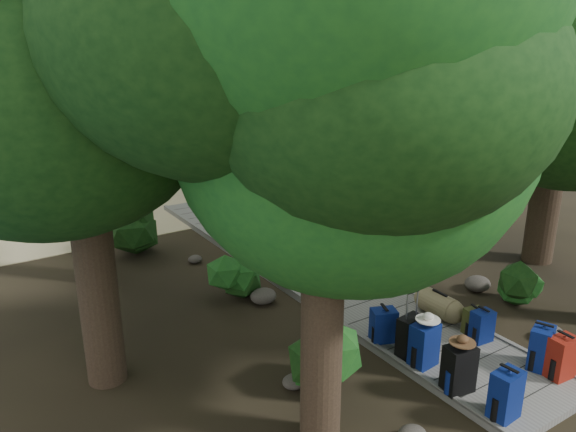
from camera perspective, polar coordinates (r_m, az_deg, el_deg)
ground at (r=11.72m, az=4.86°, el=-7.29°), size 120.00×120.00×0.00m
sand_beach at (r=25.66m, az=-17.72°, el=6.04°), size 40.00×22.00×0.02m
boardwalk at (r=12.42m, az=2.03°, el=-5.40°), size 2.00×12.00×0.12m
backpack_left_a at (r=8.27m, az=21.27°, el=-16.38°), size 0.43×0.32×0.77m
backpack_left_b at (r=8.59m, az=16.99°, el=-14.40°), size 0.47×0.37×0.78m
backpack_left_c at (r=9.04m, az=13.67°, el=-12.38°), size 0.45×0.34×0.78m
backpack_left_d at (r=9.60m, az=9.68°, el=-10.71°), size 0.49×0.42×0.62m
backpack_right_a at (r=9.46m, az=26.08°, el=-12.57°), size 0.43×0.32×0.73m
backpack_right_b at (r=9.56m, az=24.34°, el=-11.90°), size 0.49×0.42×0.75m
backpack_right_c at (r=9.99m, az=19.12°, el=-10.38°), size 0.37×0.28×0.60m
backpack_right_d at (r=10.19m, az=18.40°, el=-9.99°), size 0.38×0.30×0.51m
duffel_right_khaki at (r=10.61m, az=15.07°, el=-8.71°), size 0.44×0.66×0.44m
suitcase_on_boardwalk at (r=9.28m, az=12.25°, el=-11.82°), size 0.46×0.29×0.67m
lone_suitcase_on_sand at (r=18.29m, az=-9.70°, el=3.03°), size 0.44×0.34×0.62m
hat_brown at (r=8.36m, az=17.33°, el=-11.84°), size 0.37×0.37×0.11m
hat_white at (r=8.83m, az=14.06°, el=-9.82°), size 0.38×0.38×0.13m
kayak at (r=19.07m, az=-20.36°, el=2.33°), size 1.01×3.51×0.35m
sun_lounger at (r=21.18m, az=-5.09°, el=5.35°), size 1.20×2.16×0.66m
tree_right_b at (r=13.34m, az=26.57°, el=15.22°), size 5.34×5.34×9.53m
tree_right_c at (r=14.93m, az=12.10°, el=15.19°), size 5.03×5.03×8.70m
tree_right_d at (r=17.43m, az=12.23°, el=20.23°), size 6.29×6.29×11.53m
tree_right_e at (r=18.97m, az=1.02°, el=17.40°), size 5.30×5.30×9.54m
tree_right_f at (r=22.37m, az=1.31°, el=19.14°), size 6.05×6.05×10.81m
tree_left_a at (r=6.17m, az=3.83°, el=5.84°), size 4.45×4.45×7.42m
tree_left_b at (r=7.90m, az=-20.68°, el=10.28°), size 4.55×4.55×8.19m
tree_left_c at (r=11.87m, az=-21.67°, el=13.69°), size 5.00×5.00×8.70m
tree_back_a at (r=24.09m, az=-22.41°, el=14.52°), size 4.67×4.67×8.08m
tree_back_b at (r=25.96m, az=-14.56°, el=16.83°), size 5.23×5.23×9.34m
tree_back_c at (r=26.42m, az=-8.62°, el=17.82°), size 5.50×5.50×9.91m
palm_right_a at (r=16.78m, az=0.11°, el=15.20°), size 4.88×4.88×8.31m
palm_right_b at (r=22.33m, az=-0.84°, el=16.16°), size 4.39×4.39×8.49m
palm_right_c at (r=23.00m, az=-9.25°, el=13.64°), size 4.15×4.15×6.60m
palm_left_a at (r=15.31m, az=-23.73°, el=9.37°), size 3.87×3.87×6.16m
rock_left_b at (r=8.67m, az=0.61°, el=-16.47°), size 0.36×0.32×0.20m
rock_left_c at (r=11.03m, az=-2.52°, el=-8.13°), size 0.52×0.47×0.29m
rock_left_d at (r=13.04m, az=-9.42°, el=-4.34°), size 0.32×0.29×0.18m
rock_right_a at (r=10.80m, az=25.17°, el=-10.71°), size 0.44×0.40×0.24m
rock_right_b at (r=12.14m, az=18.70°, el=-6.52°), size 0.55×0.49×0.30m
rock_right_c at (r=13.79m, az=4.35°, el=-2.86°), size 0.32×0.29×0.18m
rock_right_d at (r=16.45m, az=4.41°, el=0.87°), size 0.53×0.48×0.29m
shrub_left_a at (r=8.48m, az=4.18°, el=-14.36°), size 1.05×1.05×0.95m
shrub_left_b at (r=11.22m, az=-5.66°, el=-6.11°), size 0.95×0.95×0.85m
shrub_left_c at (r=13.70m, az=-15.29°, el=-1.26°), size 1.38×1.38×1.24m
shrub_right_a at (r=11.62m, az=22.93°, el=-6.78°), size 0.91×0.91×0.82m
shrub_right_b at (r=14.54m, az=7.88°, el=0.19°), size 1.29×1.29×1.16m
shrub_right_c at (r=16.89m, az=-0.36°, el=2.10°), size 0.78×0.78×0.70m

